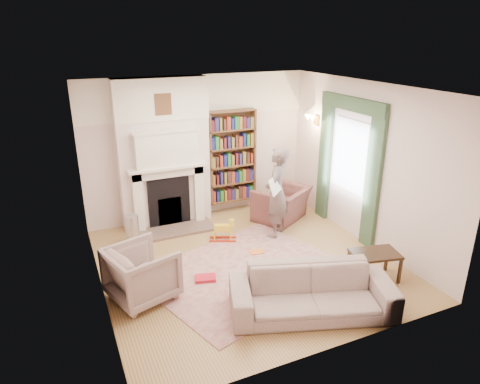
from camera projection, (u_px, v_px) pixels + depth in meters
name	position (u px, v px, depth m)	size (l,w,h in m)	color
floor	(246.00, 263.00, 7.00)	(4.50, 4.50, 0.00)	olive
ceiling	(247.00, 88.00, 6.01)	(4.50, 4.50, 0.00)	white
wall_back	(199.00, 148.00, 8.43)	(4.50, 4.50, 0.00)	white
wall_front	(335.00, 245.00, 4.58)	(4.50, 4.50, 0.00)	white
wall_left	(93.00, 205.00, 5.65)	(4.50, 4.50, 0.00)	white
wall_right	(365.00, 164.00, 7.37)	(4.50, 4.50, 0.00)	white
fireplace	(164.00, 155.00, 7.97)	(1.70, 0.58, 2.80)	white
bookcase	(232.00, 157.00, 8.64)	(1.00, 0.24, 1.85)	brown
window	(350.00, 156.00, 7.69)	(0.02, 0.90, 1.30)	silver
curtain_left	(373.00, 181.00, 7.16)	(0.07, 0.32, 2.40)	#2D472E
curtain_right	(325.00, 159.00, 8.36)	(0.07, 0.32, 2.40)	#2D472E
pelmet	(353.00, 104.00, 7.34)	(0.09, 1.70, 0.24)	#2D472E
wall_sconce	(308.00, 121.00, 8.39)	(0.20, 0.24, 0.24)	gold
rug	(245.00, 271.00, 6.73)	(2.89, 2.22, 0.01)	#C1AA92
armchair_reading	(281.00, 204.00, 8.52)	(1.01, 0.88, 0.66)	#522D2C
armchair_left	(142.00, 273.00, 5.95)	(0.83, 0.86, 0.78)	#B9AC98
sofa	(312.00, 292.00, 5.65)	(2.16, 0.84, 0.63)	#C1B29F
man_reading	(277.00, 193.00, 7.66)	(0.61, 0.40, 1.68)	#62524E
newspaper	(275.00, 185.00, 7.35)	(0.41, 0.02, 0.29)	white
coffee_table	(374.00, 266.00, 6.46)	(0.70, 0.45, 0.45)	#2F2110
paraffin_heater	(132.00, 230.00, 7.51)	(0.24, 0.24, 0.55)	#ADAFB5
rocking_horse	(223.00, 230.00, 7.66)	(0.48, 0.19, 0.42)	gold
board_game	(254.00, 279.00, 6.48)	(0.33, 0.33, 0.03)	#DBBB4D
game_box_lid	(205.00, 278.00, 6.48)	(0.31, 0.21, 0.05)	red
comic_annuals	(263.00, 264.00, 6.90)	(0.61, 0.98, 0.02)	red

